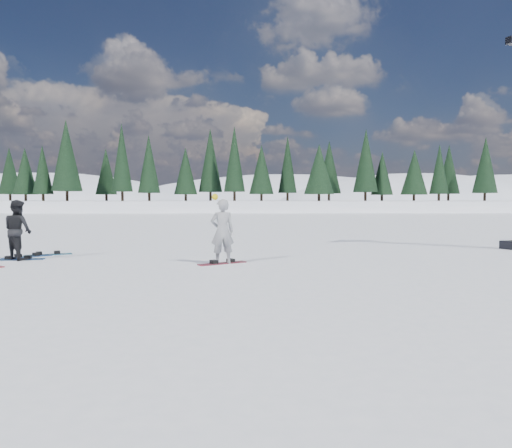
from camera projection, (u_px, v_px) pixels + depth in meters
The scene contains 8 objects.
ground at pixel (124, 262), 15.00m from camera, with size 420.00×420.00×0.00m, color white.
alpine_backdrop at pixel (208, 237), 204.36m from camera, with size 412.50×227.00×53.20m.
snowboarder_woman at pixel (222, 231), 14.43m from camera, with size 0.77×0.59×2.03m.
snowboarder_man at pixel (18, 230), 15.35m from camera, with size 0.90×0.70×1.86m, color black.
snowboard_woman at pixel (222, 263), 14.48m from camera, with size 1.50×0.28×0.03m, color maroon.
snowboard_man at pixel (18, 259), 15.39m from camera, with size 1.50×0.28×0.03m, color navy.
snowboard_loose_a at pixel (27, 257), 16.07m from camera, with size 1.50×0.28×0.03m, color #1B4F98.
snowboard_loose_c at pixel (48, 255), 16.69m from camera, with size 1.50×0.28×0.03m, color teal.
Camera 1 is at (3.66, -15.00, 1.91)m, focal length 35.00 mm.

